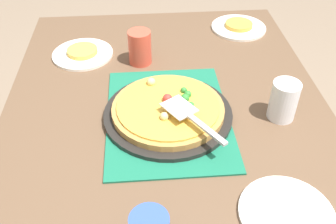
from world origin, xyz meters
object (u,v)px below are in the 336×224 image
at_px(cup_near, 284,101).
at_px(pizza_pan, 168,114).
at_px(plate_far_right, 83,54).
at_px(pizza, 168,108).
at_px(served_slice_right, 82,51).
at_px(plate_near_left, 239,28).
at_px(served_slice_left, 239,25).
at_px(plate_side, 287,214).
at_px(pizza_server, 190,116).
at_px(cup_corner, 140,47).

bearing_deg(cup_near, pizza_pan, -93.96).
bearing_deg(plate_far_right, pizza, 37.46).
relative_size(served_slice_right, cup_near, 0.92).
relative_size(plate_near_left, cup_near, 1.83).
bearing_deg(pizza_pan, served_slice_right, -142.71).
bearing_deg(pizza, served_slice_left, 148.02).
relative_size(plate_side, served_slice_left, 2.00).
bearing_deg(pizza_server, served_slice_right, -143.39).
xyz_separation_m(plate_near_left, cup_near, (0.55, 0.00, 0.06)).
bearing_deg(plate_near_left, pizza_server, -24.41).
distance_m(plate_far_right, cup_corner, 0.23).
height_order(plate_near_left, plate_far_right, same).
distance_m(pizza, cup_near, 0.33).
bearing_deg(plate_far_right, cup_corner, 73.32).
relative_size(plate_near_left, plate_far_right, 1.00).
height_order(pizza, plate_far_right, pizza).
height_order(pizza, served_slice_left, pizza).
distance_m(cup_near, cup_corner, 0.53).
height_order(served_slice_left, cup_near, cup_near).
bearing_deg(served_slice_left, cup_near, 0.15).
height_order(pizza_pan, pizza_server, pizza_server).
distance_m(pizza_pan, plate_near_left, 0.63).
height_order(plate_far_right, served_slice_right, served_slice_right).
xyz_separation_m(plate_near_left, plate_side, (0.90, -0.09, 0.00)).
relative_size(pizza, plate_side, 1.50).
relative_size(plate_near_left, served_slice_right, 2.00).
relative_size(plate_near_left, served_slice_left, 2.00).
height_order(plate_far_right, cup_corner, cup_corner).
bearing_deg(cup_near, plate_near_left, -179.85).
xyz_separation_m(cup_corner, pizza_server, (0.39, 0.13, 0.01)).
xyz_separation_m(plate_side, pizza_server, (-0.28, -0.19, 0.06)).
distance_m(plate_far_right, cup_near, 0.74).
bearing_deg(served_slice_left, plate_far_right, -75.65).
xyz_separation_m(served_slice_right, pizza_server, (0.46, 0.34, 0.05)).
bearing_deg(cup_near, cup_corner, -129.33).
bearing_deg(pizza_pan, pizza_server, 33.33).
distance_m(pizza, served_slice_left, 0.63).
bearing_deg(cup_corner, served_slice_left, 118.57).
xyz_separation_m(plate_near_left, served_slice_right, (0.16, -0.62, 0.01)).
relative_size(plate_far_right, cup_corner, 1.83).
bearing_deg(pizza_server, cup_corner, -161.99).
relative_size(served_slice_right, cup_corner, 0.92).
bearing_deg(plate_near_left, cup_corner, -61.43).
bearing_deg(plate_near_left, served_slice_right, -75.65).
distance_m(plate_near_left, pizza_server, 0.68).
relative_size(served_slice_left, cup_corner, 0.92).
height_order(pizza_pan, cup_corner, cup_corner).
distance_m(pizza_pan, pizza_server, 0.11).
height_order(plate_near_left, pizza_server, pizza_server).
distance_m(plate_side, cup_corner, 0.75).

